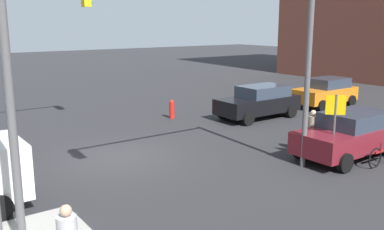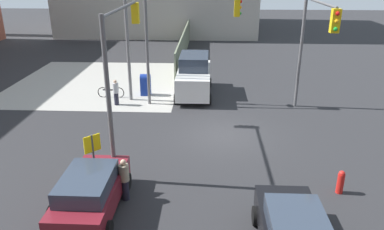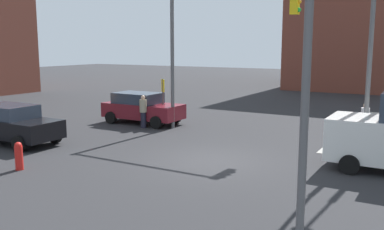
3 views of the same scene
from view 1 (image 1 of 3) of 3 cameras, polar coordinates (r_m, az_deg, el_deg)
name	(u,v)px [view 1 (image 1 of 3)]	position (r m, az deg, el deg)	size (l,w,h in m)	color
ground_plane	(119,157)	(15.53, -9.65, -5.53)	(120.00, 120.00, 0.00)	#28282B
traffic_signal_nw_corner	(253,23)	(12.26, 8.16, 12.08)	(6.35, 0.36, 6.50)	#59595B
traffic_signal_se_corner	(9,24)	(18.31, -23.23, 11.12)	(5.77, 0.36, 6.50)	#59595B
warning_sign_two_way	(335,117)	(14.81, 18.51, -0.30)	(0.48, 0.48, 2.40)	#4C4C4C
fire_hydrant	(172,109)	(21.36, -2.70, 0.83)	(0.26, 0.26, 0.94)	red
coupe_orange	(325,92)	(25.56, 17.32, 2.97)	(3.91, 2.02, 1.62)	orange
sedan_black	(259,101)	(21.62, 8.93, 1.80)	(4.37, 2.02, 1.62)	black
hatchback_maroon	(350,134)	(16.08, 20.32, -2.39)	(4.25, 2.02, 1.62)	maroon
pedestrian_crossing	(312,132)	(15.99, 15.74, -2.14)	(0.36, 0.36, 1.64)	#9E937A
bicycle_at_crosswalk	(384,155)	(15.76, 24.21, -4.88)	(1.75, 0.05, 0.97)	black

